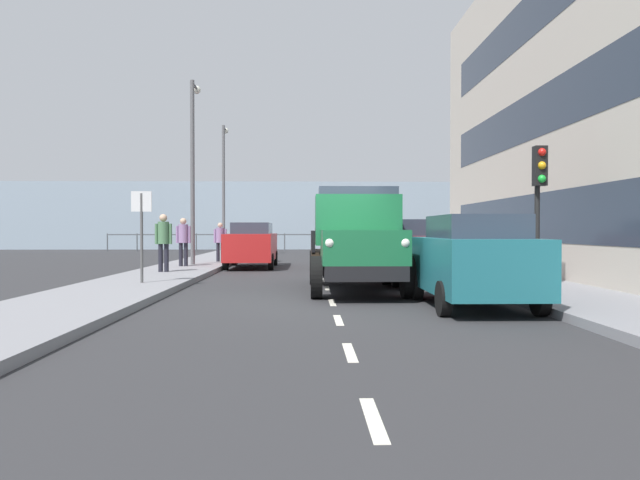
{
  "coord_description": "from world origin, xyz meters",
  "views": [
    {
      "loc": [
        0.51,
        11.87,
        1.46
      ],
      "look_at": [
        -0.06,
        -13.08,
        1.02
      ],
      "focal_mm": 33.38,
      "sensor_mm": 36.0,
      "label": 1
    }
  ],
  "objects_px": {
    "car_maroon_kerbside_1": "(419,250)",
    "pedestrian_in_dark_coat": "(220,239)",
    "street_sign": "(142,220)",
    "truck_vintage_green": "(357,242)",
    "pedestrian_with_bag": "(183,238)",
    "lamp_post_promenade": "(193,156)",
    "car_red_oppositeside_0": "(252,244)",
    "lamp_post_far": "(224,178)",
    "traffic_light_near": "(539,185)",
    "pedestrian_strolling": "(163,238)",
    "car_teal_kerbside_near": "(473,260)"
  },
  "relations": [
    {
      "from": "lamp_post_far",
      "to": "traffic_light_near",
      "type": "bearing_deg",
      "value": 117.07
    },
    {
      "from": "car_teal_kerbside_near",
      "to": "lamp_post_far",
      "type": "bearing_deg",
      "value": -70.53
    },
    {
      "from": "lamp_post_far",
      "to": "street_sign",
      "type": "xyz_separation_m",
      "value": [
        -0.45,
        17.87,
        -2.59
      ]
    },
    {
      "from": "truck_vintage_green",
      "to": "pedestrian_strolling",
      "type": "distance_m",
      "value": 7.29
    },
    {
      "from": "truck_vintage_green",
      "to": "car_red_oppositeside_0",
      "type": "distance_m",
      "value": 9.58
    },
    {
      "from": "truck_vintage_green",
      "to": "car_red_oppositeside_0",
      "type": "height_order",
      "value": "truck_vintage_green"
    },
    {
      "from": "lamp_post_promenade",
      "to": "street_sign",
      "type": "relative_size",
      "value": 3.07
    },
    {
      "from": "car_maroon_kerbside_1",
      "to": "car_red_oppositeside_0",
      "type": "distance_m",
      "value": 8.31
    },
    {
      "from": "pedestrian_strolling",
      "to": "car_maroon_kerbside_1",
      "type": "bearing_deg",
      "value": 164.09
    },
    {
      "from": "truck_vintage_green",
      "to": "pedestrian_in_dark_coat",
      "type": "height_order",
      "value": "truck_vintage_green"
    },
    {
      "from": "pedestrian_with_bag",
      "to": "lamp_post_promenade",
      "type": "distance_m",
      "value": 3.3
    },
    {
      "from": "pedestrian_strolling",
      "to": "lamp_post_far",
      "type": "distance_m",
      "value": 14.42
    },
    {
      "from": "traffic_light_near",
      "to": "car_red_oppositeside_0",
      "type": "bearing_deg",
      "value": -51.88
    },
    {
      "from": "car_red_oppositeside_0",
      "to": "street_sign",
      "type": "xyz_separation_m",
      "value": [
        1.97,
        8.11,
        0.79
      ]
    },
    {
      "from": "car_maroon_kerbside_1",
      "to": "street_sign",
      "type": "bearing_deg",
      "value": 12.75
    },
    {
      "from": "car_maroon_kerbside_1",
      "to": "traffic_light_near",
      "type": "distance_m",
      "value": 3.97
    },
    {
      "from": "pedestrian_strolling",
      "to": "street_sign",
      "type": "xyz_separation_m",
      "value": [
        -0.37,
        3.77,
        0.48
      ]
    },
    {
      "from": "pedestrian_in_dark_coat",
      "to": "street_sign",
      "type": "relative_size",
      "value": 0.71
    },
    {
      "from": "lamp_post_far",
      "to": "car_red_oppositeside_0",
      "type": "bearing_deg",
      "value": 103.88
    },
    {
      "from": "pedestrian_strolling",
      "to": "pedestrian_with_bag",
      "type": "xyz_separation_m",
      "value": [
        -0.02,
        -2.88,
        -0.04
      ]
    },
    {
      "from": "lamp_post_promenade",
      "to": "lamp_post_far",
      "type": "bearing_deg",
      "value": -88.69
    },
    {
      "from": "lamp_post_promenade",
      "to": "street_sign",
      "type": "bearing_deg",
      "value": 91.59
    },
    {
      "from": "pedestrian_in_dark_coat",
      "to": "lamp_post_far",
      "type": "xyz_separation_m",
      "value": [
        0.97,
        -8.16,
        3.19
      ]
    },
    {
      "from": "pedestrian_in_dark_coat",
      "to": "traffic_light_near",
      "type": "distance_m",
      "value": 14.17
    },
    {
      "from": "pedestrian_strolling",
      "to": "lamp_post_far",
      "type": "bearing_deg",
      "value": -89.69
    },
    {
      "from": "pedestrian_strolling",
      "to": "pedestrian_with_bag",
      "type": "relative_size",
      "value": 1.04
    },
    {
      "from": "lamp_post_far",
      "to": "lamp_post_promenade",
      "type": "bearing_deg",
      "value": 91.31
    },
    {
      "from": "car_maroon_kerbside_1",
      "to": "pedestrian_in_dark_coat",
      "type": "xyz_separation_m",
      "value": [
        6.65,
        -8.08,
        0.19
      ]
    },
    {
      "from": "traffic_light_near",
      "to": "pedestrian_in_dark_coat",
      "type": "bearing_deg",
      "value": -51.27
    },
    {
      "from": "pedestrian_with_bag",
      "to": "pedestrian_in_dark_coat",
      "type": "relative_size",
      "value": 1.08
    },
    {
      "from": "street_sign",
      "to": "traffic_light_near",
      "type": "bearing_deg",
      "value": 172.08
    },
    {
      "from": "car_red_oppositeside_0",
      "to": "traffic_light_near",
      "type": "xyz_separation_m",
      "value": [
        -7.38,
        9.41,
        1.58
      ]
    },
    {
      "from": "pedestrian_in_dark_coat",
      "to": "lamp_post_far",
      "type": "bearing_deg",
      "value": -83.23
    },
    {
      "from": "lamp_post_promenade",
      "to": "truck_vintage_green",
      "type": "bearing_deg",
      "value": 121.9
    },
    {
      "from": "traffic_light_near",
      "to": "lamp_post_promenade",
      "type": "xyz_separation_m",
      "value": [
        9.56,
        -9.16,
        1.76
      ]
    },
    {
      "from": "truck_vintage_green",
      "to": "car_teal_kerbside_near",
      "type": "height_order",
      "value": "truck_vintage_green"
    },
    {
      "from": "lamp_post_promenade",
      "to": "lamp_post_far",
      "type": "xyz_separation_m",
      "value": [
        0.23,
        -10.01,
        0.04
      ]
    },
    {
      "from": "car_red_oppositeside_0",
      "to": "lamp_post_far",
      "type": "height_order",
      "value": "lamp_post_far"
    },
    {
      "from": "pedestrian_with_bag",
      "to": "pedestrian_strolling",
      "type": "bearing_deg",
      "value": 89.67
    },
    {
      "from": "car_teal_kerbside_near",
      "to": "pedestrian_in_dark_coat",
      "type": "height_order",
      "value": "pedestrian_in_dark_coat"
    },
    {
      "from": "car_teal_kerbside_near",
      "to": "pedestrian_in_dark_coat",
      "type": "relative_size",
      "value": 2.41
    },
    {
      "from": "car_red_oppositeside_0",
      "to": "pedestrian_strolling",
      "type": "relative_size",
      "value": 2.48
    },
    {
      "from": "traffic_light_near",
      "to": "lamp_post_promenade",
      "type": "distance_m",
      "value": 13.36
    },
    {
      "from": "pedestrian_with_bag",
      "to": "lamp_post_promenade",
      "type": "relative_size",
      "value": 0.25
    },
    {
      "from": "car_maroon_kerbside_1",
      "to": "car_red_oppositeside_0",
      "type": "bearing_deg",
      "value": -51.26
    },
    {
      "from": "street_sign",
      "to": "truck_vintage_green",
      "type": "bearing_deg",
      "value": 170.31
    },
    {
      "from": "traffic_light_near",
      "to": "street_sign",
      "type": "distance_m",
      "value": 9.47
    },
    {
      "from": "car_maroon_kerbside_1",
      "to": "car_red_oppositeside_0",
      "type": "relative_size",
      "value": 1.03
    },
    {
      "from": "car_red_oppositeside_0",
      "to": "lamp_post_far",
      "type": "xyz_separation_m",
      "value": [
        2.41,
        -9.76,
        3.38
      ]
    },
    {
      "from": "street_sign",
      "to": "car_maroon_kerbside_1",
      "type": "bearing_deg",
      "value": -167.25
    }
  ]
}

